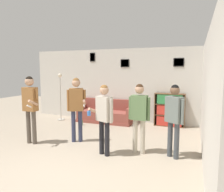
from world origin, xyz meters
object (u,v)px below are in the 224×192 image
Objects in this scene: floor_lamp at (60,94)px; drinking_cup at (174,92)px; person_player_foreground_center at (76,103)px; person_spectator_far_right at (174,114)px; person_spectator_near_bookshelf at (139,111)px; bookshelf at (170,110)px; person_watcher_holding_cup at (104,113)px; person_player_foreground_left at (30,102)px; couch at (105,114)px; bottle_on_floor at (82,122)px.

drinking_cup is (4.14, 0.55, 0.17)m from floor_lamp.
floor_lamp reaches higher than drinking_cup.
floor_lamp reaches higher than person_player_foreground_center.
person_spectator_near_bookshelf is at bearing -179.19° from person_spectator_far_right.
drinking_cup reaches higher than bookshelf.
floor_lamp is 4.18m from drinking_cup.
person_player_foreground_center is 1.07× the size of person_watcher_holding_cup.
person_player_foreground_left is 1.18m from person_player_foreground_center.
drinking_cup is (-0.27, 2.77, 0.20)m from person_spectator_far_right.
couch is 3.29m from person_watcher_holding_cup.
person_spectator_near_bookshelf is 3.20m from bottle_on_floor.
person_spectator_near_bookshelf is at bearing -35.93° from bottle_on_floor.
couch is 1.90m from floor_lamp.
couch is 2.58m from drinking_cup.
bottle_on_floor is at bearing -126.28° from couch.
person_player_foreground_center reaches higher than drinking_cup.
person_player_foreground_left is (-3.16, -3.14, 0.53)m from bookshelf.
couch is 3.17m from person_player_foreground_left.
person_watcher_holding_cup is at bearing -29.36° from person_player_foreground_center.
person_spectator_near_bookshelf is at bearing 7.35° from person_player_foreground_left.
person_spectator_near_bookshelf is 6.09× the size of bottle_on_floor.
person_spectator_far_right is (2.52, -0.19, -0.08)m from person_player_foreground_center.
person_player_foreground_left is 1.10× the size of person_watcher_holding_cup.
couch is 1.18× the size of person_player_foreground_left.
person_player_foreground_left is at bearing -174.06° from person_spectator_far_right.
person_player_foreground_center is at bearing 175.77° from person_spectator_far_right.
person_watcher_holding_cup is (-1.08, -3.17, 0.41)m from bookshelf.
person_watcher_holding_cup is 0.99× the size of person_spectator_far_right.
person_player_foreground_left is 19.13× the size of drinking_cup.
floor_lamp is at bearing 148.44° from person_spectator_near_bookshelf.
bookshelf is 3.38m from person_player_foreground_center.
couch is 2.51m from person_player_foreground_center.
person_player_foreground_center is at bearing -85.85° from couch.
couch is 0.98m from bottle_on_floor.
person_player_foreground_left is 2.40m from bottle_on_floor.
person_spectator_far_right is at bearing 15.31° from person_watcher_holding_cup.
couch is at bearing 126.65° from person_spectator_near_bookshelf.
couch is at bearing 53.72° from bottle_on_floor.
floor_lamp is 2.74m from person_player_foreground_left.
person_player_foreground_left is (0.86, -2.60, 0.09)m from floor_lamp.
bookshelf is at bearing 5.02° from couch.
bookshelf reaches higher than couch.
couch is at bearing -174.98° from bookshelf.
drinking_cup is at bearing 69.34° from person_watcher_holding_cup.
floor_lamp reaches higher than person_player_foreground_left.
bookshelf is 0.64× the size of person_player_foreground_left.
person_player_foreground_center is 1.07× the size of person_spectator_near_bookshelf.
bottle_on_floor is at bearing -161.85° from drinking_cup.
bookshelf is 0.63× the size of floor_lamp.
person_player_foreground_center is at bearing -130.93° from drinking_cup.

